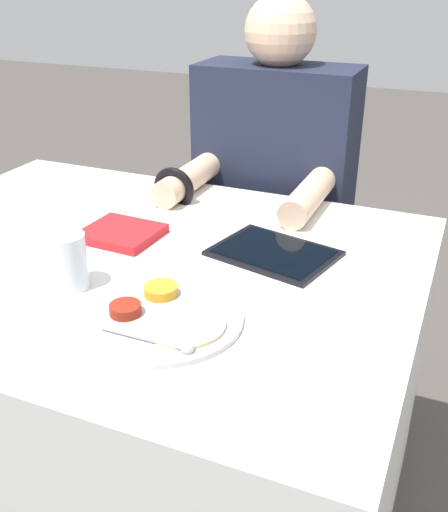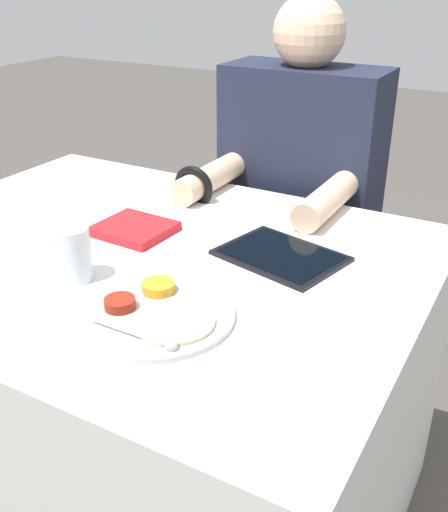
{
  "view_description": "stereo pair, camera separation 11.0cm",
  "coord_description": "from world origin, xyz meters",
  "px_view_note": "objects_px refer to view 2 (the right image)",
  "views": [
    {
      "loc": [
        0.62,
        -0.95,
        1.28
      ],
      "look_at": [
        0.24,
        -0.04,
        0.79
      ],
      "focal_mm": 42.0,
      "sensor_mm": 36.0,
      "label": 1
    },
    {
      "loc": [
        0.72,
        -0.9,
        1.28
      ],
      "look_at": [
        0.24,
        -0.04,
        0.79
      ],
      "focal_mm": 42.0,
      "sensor_mm": 36.0,
      "label": 2
    }
  ],
  "objects_px": {
    "tablet_device": "(281,256)",
    "person_diner": "(296,231)",
    "thali_tray": "(156,313)",
    "drinking_glass": "(72,254)",
    "red_notebook": "(135,229)"
  },
  "relations": [
    {
      "from": "red_notebook",
      "to": "person_diner",
      "type": "distance_m",
      "value": 0.59
    },
    {
      "from": "thali_tray",
      "to": "tablet_device",
      "type": "bearing_deg",
      "value": 74.05
    },
    {
      "from": "tablet_device",
      "to": "drinking_glass",
      "type": "relative_size",
      "value": 2.59
    },
    {
      "from": "thali_tray",
      "to": "drinking_glass",
      "type": "relative_size",
      "value": 2.57
    },
    {
      "from": "red_notebook",
      "to": "drinking_glass",
      "type": "relative_size",
      "value": 1.55
    },
    {
      "from": "thali_tray",
      "to": "person_diner",
      "type": "height_order",
      "value": "person_diner"
    },
    {
      "from": "thali_tray",
      "to": "tablet_device",
      "type": "height_order",
      "value": "thali_tray"
    },
    {
      "from": "thali_tray",
      "to": "drinking_glass",
      "type": "bearing_deg",
      "value": 170.14
    },
    {
      "from": "thali_tray",
      "to": "drinking_glass",
      "type": "xyz_separation_m",
      "value": [
        -0.22,
        0.04,
        0.05
      ]
    },
    {
      "from": "red_notebook",
      "to": "tablet_device",
      "type": "distance_m",
      "value": 0.34
    },
    {
      "from": "red_notebook",
      "to": "drinking_glass",
      "type": "xyz_separation_m",
      "value": [
        0.03,
        -0.23,
        0.04
      ]
    },
    {
      "from": "thali_tray",
      "to": "red_notebook",
      "type": "relative_size",
      "value": 1.65
    },
    {
      "from": "drinking_glass",
      "to": "person_diner",
      "type": "bearing_deg",
      "value": 79.87
    },
    {
      "from": "tablet_device",
      "to": "person_diner",
      "type": "bearing_deg",
      "value": 108.73
    },
    {
      "from": "tablet_device",
      "to": "thali_tray",
      "type": "bearing_deg",
      "value": -105.95
    }
  ]
}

